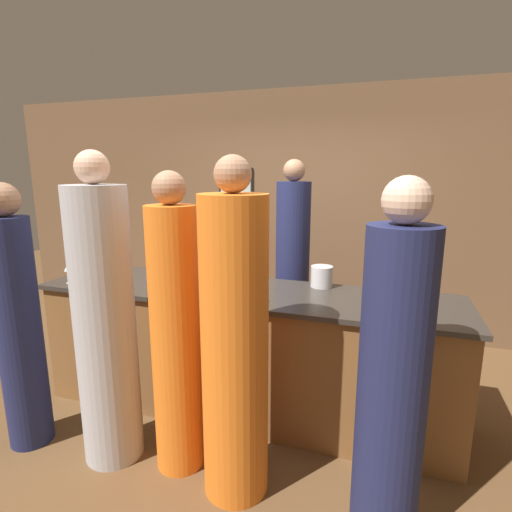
# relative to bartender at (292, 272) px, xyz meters

# --- Properties ---
(ground_plane) EXTENTS (14.00, 14.00, 0.00)m
(ground_plane) POSITION_rel_bartender_xyz_m (-0.18, -0.88, -0.94)
(ground_plane) COLOR brown
(back_wall) EXTENTS (8.00, 0.08, 2.80)m
(back_wall) POSITION_rel_bartender_xyz_m (-0.18, 1.04, 0.47)
(back_wall) COLOR brown
(back_wall) RESTS_ON ground_plane
(bar_counter) EXTENTS (3.22, 0.78, 0.99)m
(bar_counter) POSITION_rel_bartender_xyz_m (-0.18, -0.88, -0.44)
(bar_counter) COLOR brown
(bar_counter) RESTS_ON ground_plane
(bartender) EXTENTS (0.32, 0.32, 1.99)m
(bartender) POSITION_rel_bartender_xyz_m (0.00, 0.00, 0.00)
(bartender) COLOR #1E234C
(bartender) RESTS_ON ground_plane
(guest_0) EXTENTS (0.28, 0.28, 1.81)m
(guest_0) POSITION_rel_bartender_xyz_m (-1.47, -1.73, -0.07)
(guest_0) COLOR #1E234C
(guest_0) RESTS_ON ground_plane
(guest_1) EXTENTS (0.34, 0.34, 1.86)m
(guest_1) POSITION_rel_bartender_xyz_m (0.91, -1.71, -0.06)
(guest_1) COLOR #1E234C
(guest_1) RESTS_ON ground_plane
(guest_2) EXTENTS (0.30, 0.30, 1.88)m
(guest_2) POSITION_rel_bartender_xyz_m (-0.36, -1.60, -0.05)
(guest_2) COLOR orange
(guest_2) RESTS_ON ground_plane
(guest_3) EXTENTS (0.38, 0.38, 2.00)m
(guest_3) POSITION_rel_bartender_xyz_m (-0.83, -1.66, -0.00)
(guest_3) COLOR #B2B2B7
(guest_3) RESTS_ON ground_plane
(guest_4) EXTENTS (0.38, 0.38, 1.96)m
(guest_4) POSITION_rel_bartender_xyz_m (0.06, -1.68, -0.02)
(guest_4) COLOR orange
(guest_4) RESTS_ON ground_plane
(wine_bottle_0) EXTENTS (0.07, 0.07, 0.26)m
(wine_bottle_0) POSITION_rel_bartender_xyz_m (-1.68, -0.61, 0.16)
(wine_bottle_0) COLOR black
(wine_bottle_0) RESTS_ON bar_counter
(wine_bottle_1) EXTENTS (0.08, 0.08, 0.31)m
(wine_bottle_1) POSITION_rel_bartender_xyz_m (0.84, -1.09, 0.17)
(wine_bottle_1) COLOR black
(wine_bottle_1) RESTS_ON bar_counter
(ice_bucket) EXTENTS (0.17, 0.17, 0.16)m
(ice_bucket) POSITION_rel_bartender_xyz_m (0.37, -0.60, 0.14)
(ice_bucket) COLOR silver
(ice_bucket) RESTS_ON bar_counter
(wine_glass_0) EXTENTS (0.06, 0.06, 0.17)m
(wine_glass_0) POSITION_rel_bartender_xyz_m (0.86, -0.98, 0.18)
(wine_glass_0) COLOR silver
(wine_glass_0) RESTS_ON bar_counter
(wine_glass_1) EXTENTS (0.07, 0.07, 0.17)m
(wine_glass_1) POSITION_rel_bartender_xyz_m (-1.58, -1.14, 0.18)
(wine_glass_1) COLOR silver
(wine_glass_1) RESTS_ON bar_counter
(wine_glass_2) EXTENTS (0.06, 0.06, 0.16)m
(wine_glass_2) POSITION_rel_bartender_xyz_m (-0.61, -0.99, 0.17)
(wine_glass_2) COLOR silver
(wine_glass_2) RESTS_ON bar_counter
(wine_glass_3) EXTENTS (0.06, 0.06, 0.16)m
(wine_glass_3) POSITION_rel_bartender_xyz_m (-0.02, -1.21, 0.18)
(wine_glass_3) COLOR silver
(wine_glass_3) RESTS_ON bar_counter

